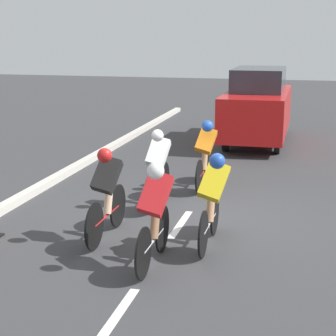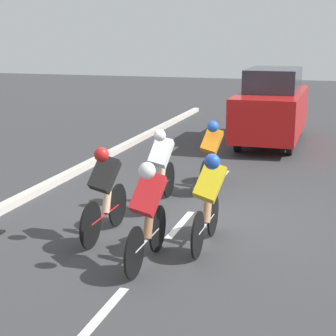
{
  "view_description": "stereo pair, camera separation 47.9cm",
  "coord_description": "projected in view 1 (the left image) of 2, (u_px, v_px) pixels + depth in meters",
  "views": [
    {
      "loc": [
        -1.97,
        8.91,
        3.09
      ],
      "look_at": [
        0.21,
        0.31,
        0.95
      ],
      "focal_mm": 60.0,
      "sensor_mm": 36.0,
      "label": 1
    },
    {
      "loc": [
        -2.43,
        8.78,
        3.09
      ],
      "look_at": [
        0.21,
        0.31,
        0.95
      ],
      "focal_mm": 60.0,
      "sensor_mm": 36.0,
      "label": 2
    }
  ],
  "objects": [
    {
      "name": "cyclist_orange",
      "position": [
        205.0,
        152.0,
        11.28
      ],
      "size": [
        0.44,
        1.64,
        1.44
      ],
      "color": "black",
      "rests_on": "ground"
    },
    {
      "name": "cyclist_red",
      "position": [
        155.0,
        211.0,
        7.44
      ],
      "size": [
        0.44,
        1.64,
        1.51
      ],
      "color": "black",
      "rests_on": "ground"
    },
    {
      "name": "curb",
      "position": [
        7.0,
        206.0,
        10.05
      ],
      "size": [
        0.2,
        26.94,
        0.14
      ],
      "primitive_type": "cube",
      "color": "beige",
      "rests_on": "ground"
    },
    {
      "name": "lane_stripe_far",
      "position": [
        213.0,
        177.0,
        12.32
      ],
      "size": [
        0.12,
        1.4,
        0.01
      ],
      "primitive_type": "cube",
      "color": "white",
      "rests_on": "ground"
    },
    {
      "name": "lane_stripe_near",
      "position": [
        116.0,
        316.0,
        6.29
      ],
      "size": [
        0.12,
        1.4,
        0.01
      ],
      "primitive_type": "cube",
      "color": "white",
      "rests_on": "ground"
    },
    {
      "name": "lane_stripe_mid",
      "position": [
        180.0,
        224.0,
        9.3
      ],
      "size": [
        0.12,
        1.4,
        0.01
      ],
      "primitive_type": "cube",
      "color": "white",
      "rests_on": "ground"
    },
    {
      "name": "ground_plane",
      "position": [
        184.0,
        219.0,
        9.59
      ],
      "size": [
        60.0,
        60.0,
        0.0
      ],
      "primitive_type": "plane",
      "color": "#38383A"
    },
    {
      "name": "cyclist_yellow",
      "position": [
        212.0,
        197.0,
        8.13
      ],
      "size": [
        0.46,
        1.64,
        1.48
      ],
      "color": "black",
      "rests_on": "ground"
    },
    {
      "name": "cyclist_white",
      "position": [
        158.0,
        166.0,
        10.13
      ],
      "size": [
        0.42,
        1.73,
        1.46
      ],
      "color": "black",
      "rests_on": "ground"
    },
    {
      "name": "cyclist_black",
      "position": [
        107.0,
        191.0,
        8.46
      ],
      "size": [
        0.43,
        1.74,
        1.48
      ],
      "color": "black",
      "rests_on": "ground"
    },
    {
      "name": "support_car",
      "position": [
        257.0,
        106.0,
        16.01
      ],
      "size": [
        1.7,
        4.44,
        2.12
      ],
      "color": "black",
      "rests_on": "ground"
    }
  ]
}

